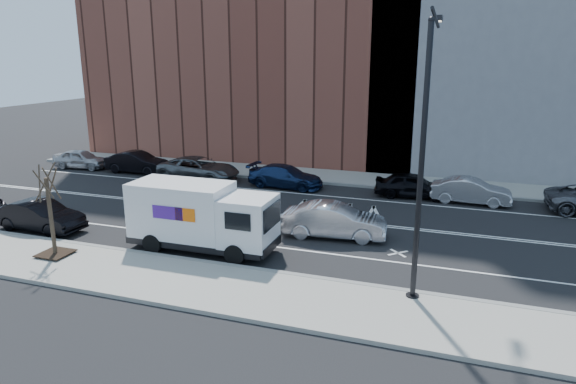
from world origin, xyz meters
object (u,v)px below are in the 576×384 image
Objects in this scene: driving_sedan at (334,221)px; far_parked_b at (137,162)px; far_parked_a at (81,159)px; fedex_van at (201,216)px.

far_parked_b is at bearing 57.01° from driving_sedan.
far_parked_a is 0.90× the size of far_parked_b.
fedex_van is 16.04m from far_parked_b.
driving_sedan is (16.05, -8.11, 0.03)m from far_parked_b.
driving_sedan is at bearing 34.39° from fedex_van.
driving_sedan is (20.76, -8.04, 0.08)m from far_parked_a.
far_parked_a is 22.26m from driving_sedan.
driving_sedan reaches higher than far_parked_b.
fedex_van is 1.39× the size of far_parked_b.
fedex_van reaches higher than far_parked_a.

